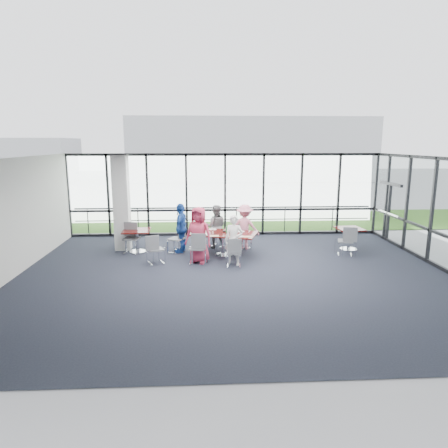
{
  "coord_description": "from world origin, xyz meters",
  "views": [
    {
      "loc": [
        -0.86,
        -10.44,
        3.6
      ],
      "look_at": [
        -0.21,
        1.75,
        1.1
      ],
      "focal_mm": 32.0,
      "sensor_mm": 36.0,
      "label": 1
    }
  ],
  "objects_px": {
    "side_table_left": "(137,233)",
    "diner_near_left": "(199,235)",
    "chair_main_fr": "(244,237)",
    "chair_main_end": "(176,239)",
    "side_table_right": "(349,232)",
    "chair_main_nl": "(197,248)",
    "chair_main_fl": "(218,235)",
    "structural_column": "(122,203)",
    "chair_spare_la": "(156,249)",
    "main_table": "(224,236)",
    "chair_spare_lb": "(132,239)",
    "diner_end": "(181,228)",
    "diner_far_left": "(216,227)",
    "chair_spare_r": "(346,241)",
    "diner_far_right": "(245,227)",
    "diner_near_right": "(234,240)",
    "chair_main_nr": "(234,252)"
  },
  "relations": [
    {
      "from": "chair_main_fr",
      "to": "side_table_left",
      "type": "bearing_deg",
      "value": 30.82
    },
    {
      "from": "side_table_right",
      "to": "diner_near_left",
      "type": "xyz_separation_m",
      "value": [
        -5.1,
        -1.21,
        0.23
      ]
    },
    {
      "from": "side_table_right",
      "to": "diner_far_right",
      "type": "relative_size",
      "value": 0.6
    },
    {
      "from": "diner_near_right",
      "to": "main_table",
      "type": "bearing_deg",
      "value": 122.0
    },
    {
      "from": "main_table",
      "to": "side_table_left",
      "type": "bearing_deg",
      "value": -172.69
    },
    {
      "from": "main_table",
      "to": "diner_end",
      "type": "distance_m",
      "value": 1.48
    },
    {
      "from": "diner_near_left",
      "to": "diner_far_right",
      "type": "bearing_deg",
      "value": 67.12
    },
    {
      "from": "chair_main_fl",
      "to": "chair_spare_r",
      "type": "height_order",
      "value": "chair_spare_r"
    },
    {
      "from": "side_table_right",
      "to": "diner_far_right",
      "type": "distance_m",
      "value": 3.56
    },
    {
      "from": "main_table",
      "to": "diner_near_left",
      "type": "relative_size",
      "value": 1.37
    },
    {
      "from": "diner_end",
      "to": "diner_far_right",
      "type": "bearing_deg",
      "value": 109.33
    },
    {
      "from": "side_table_left",
      "to": "diner_far_right",
      "type": "bearing_deg",
      "value": 3.33
    },
    {
      "from": "diner_near_right",
      "to": "chair_main_end",
      "type": "distance_m",
      "value": 2.35
    },
    {
      "from": "chair_main_nl",
      "to": "chair_main_fl",
      "type": "bearing_deg",
      "value": 81.23
    },
    {
      "from": "structural_column",
      "to": "chair_spare_la",
      "type": "distance_m",
      "value": 2.45
    },
    {
      "from": "side_table_right",
      "to": "diner_far_right",
      "type": "xyz_separation_m",
      "value": [
        -3.55,
        0.28,
        0.14
      ]
    },
    {
      "from": "side_table_left",
      "to": "diner_near_right",
      "type": "relative_size",
      "value": 0.61
    },
    {
      "from": "chair_main_end",
      "to": "side_table_right",
      "type": "bearing_deg",
      "value": 119.41
    },
    {
      "from": "diner_end",
      "to": "chair_spare_la",
      "type": "height_order",
      "value": "diner_end"
    },
    {
      "from": "chair_spare_lb",
      "to": "diner_near_left",
      "type": "bearing_deg",
      "value": 165.15
    },
    {
      "from": "chair_spare_r",
      "to": "diner_end",
      "type": "bearing_deg",
      "value": -169.93
    },
    {
      "from": "diner_far_left",
      "to": "chair_spare_lb",
      "type": "height_order",
      "value": "diner_far_left"
    },
    {
      "from": "main_table",
      "to": "chair_main_nl",
      "type": "height_order",
      "value": "chair_main_nl"
    },
    {
      "from": "side_table_right",
      "to": "chair_main_fr",
      "type": "xyz_separation_m",
      "value": [
        -3.58,
        0.29,
        -0.22
      ]
    },
    {
      "from": "side_table_left",
      "to": "diner_near_left",
      "type": "bearing_deg",
      "value": -31.71
    },
    {
      "from": "chair_main_nl",
      "to": "chair_spare_la",
      "type": "relative_size",
      "value": 1.08
    },
    {
      "from": "side_table_right",
      "to": "side_table_left",
      "type": "bearing_deg",
      "value": 179.43
    },
    {
      "from": "side_table_left",
      "to": "chair_main_nr",
      "type": "relative_size",
      "value": 1.08
    },
    {
      "from": "chair_spare_la",
      "to": "chair_spare_lb",
      "type": "bearing_deg",
      "value": 105.67
    },
    {
      "from": "side_table_right",
      "to": "diner_far_left",
      "type": "height_order",
      "value": "diner_far_left"
    },
    {
      "from": "diner_near_left",
      "to": "chair_spare_r",
      "type": "height_order",
      "value": "diner_near_left"
    },
    {
      "from": "chair_spare_la",
      "to": "chair_main_fr",
      "type": "bearing_deg",
      "value": 6.86
    },
    {
      "from": "diner_end",
      "to": "chair_main_fl",
      "type": "xyz_separation_m",
      "value": [
        1.25,
        0.71,
        -0.42
      ]
    },
    {
      "from": "main_table",
      "to": "diner_far_right",
      "type": "distance_m",
      "value": 1.09
    },
    {
      "from": "structural_column",
      "to": "chair_main_nr",
      "type": "bearing_deg",
      "value": -30.43
    },
    {
      "from": "side_table_left",
      "to": "diner_far_left",
      "type": "xyz_separation_m",
      "value": [
        2.64,
        0.4,
        0.11
      ]
    },
    {
      "from": "diner_near_left",
      "to": "chair_main_nl",
      "type": "bearing_deg",
      "value": -84.85
    },
    {
      "from": "chair_main_fr",
      "to": "diner_far_left",
      "type": "bearing_deg",
      "value": 16.59
    },
    {
      "from": "diner_far_right",
      "to": "structural_column",
      "type": "bearing_deg",
      "value": 15.82
    },
    {
      "from": "side_table_left",
      "to": "chair_main_fr",
      "type": "height_order",
      "value": "chair_main_fr"
    },
    {
      "from": "side_table_left",
      "to": "chair_main_nl",
      "type": "height_order",
      "value": "chair_main_nl"
    },
    {
      "from": "diner_end",
      "to": "chair_main_nr",
      "type": "distance_m",
      "value": 2.36
    },
    {
      "from": "chair_main_nr",
      "to": "chair_main_fr",
      "type": "xyz_separation_m",
      "value": [
        0.49,
        1.96,
        -0.02
      ]
    },
    {
      "from": "main_table",
      "to": "chair_main_fr",
      "type": "relative_size",
      "value": 2.87
    },
    {
      "from": "side_table_left",
      "to": "chair_main_end",
      "type": "distance_m",
      "value": 1.33
    },
    {
      "from": "chair_main_nr",
      "to": "diner_far_left",
      "type": "bearing_deg",
      "value": 106.08
    },
    {
      "from": "side_table_right",
      "to": "chair_spare_lb",
      "type": "xyz_separation_m",
      "value": [
        -7.33,
        -0.05,
        -0.14
      ]
    },
    {
      "from": "diner_far_left",
      "to": "chair_main_end",
      "type": "relative_size",
      "value": 1.63
    },
    {
      "from": "diner_near_right",
      "to": "diner_end",
      "type": "xyz_separation_m",
      "value": [
        -1.63,
        1.53,
        0.07
      ]
    },
    {
      "from": "chair_main_nr",
      "to": "chair_spare_lb",
      "type": "height_order",
      "value": "chair_spare_lb"
    }
  ]
}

